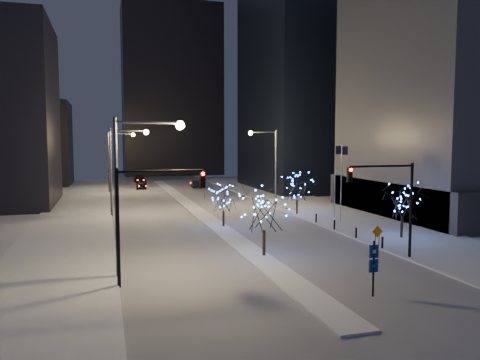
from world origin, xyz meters
name	(u,v)px	position (x,y,z in m)	size (l,w,h in m)	color
ground	(279,274)	(0.00, 0.00, 0.00)	(160.00, 160.00, 0.00)	white
road	(187,204)	(0.00, 35.00, 0.01)	(20.00, 130.00, 0.02)	#A2A7B1
median	(194,208)	(0.00, 30.00, 0.07)	(2.00, 80.00, 0.15)	white
east_sidewalk	(339,215)	(15.00, 20.00, 0.07)	(10.00, 90.00, 0.15)	white
west_sidewalk	(70,228)	(-14.00, 20.00, 0.07)	(8.00, 90.00, 0.15)	white
filler_west_far	(20,144)	(-26.00, 70.00, 8.00)	(18.00, 16.00, 16.00)	black
horizon_block	(171,91)	(6.00, 92.00, 21.00)	(24.00, 14.00, 42.00)	black
street_lamp_w_near	(134,174)	(-8.94, 2.00, 6.50)	(4.40, 0.56, 10.00)	#595E66
street_lamp_w_mid	(120,159)	(-8.94, 27.00, 6.50)	(4.40, 0.56, 10.00)	#595E66
street_lamp_w_far	(115,153)	(-8.94, 52.00, 6.50)	(4.40, 0.56, 10.00)	#595E66
street_lamp_east	(269,157)	(10.08, 30.00, 6.45)	(3.90, 0.56, 10.00)	#595E66
traffic_signal_west	(145,206)	(-8.44, 0.00, 4.76)	(5.26, 0.43, 7.00)	black
traffic_signal_east	(393,195)	(8.94, 1.00, 4.76)	(5.26, 0.43, 7.00)	black
flagpoles	(339,176)	(13.37, 17.25, 4.80)	(1.35, 2.60, 8.00)	silver
bollards	(345,229)	(10.20, 10.00, 0.60)	(0.16, 12.16, 0.90)	black
car_near	(142,185)	(-4.41, 56.71, 0.74)	(1.75, 4.36, 1.48)	black
car_mid	(196,184)	(5.27, 56.14, 0.67)	(1.43, 4.09, 1.35)	black
car_far	(140,179)	(-3.78, 69.23, 0.67)	(1.89, 4.64, 1.35)	black
holiday_tree_median_near	(264,209)	(0.50, 4.45, 3.58)	(5.50, 5.50, 5.34)	black
holiday_tree_median_far	(223,199)	(0.50, 16.65, 2.81)	(3.41, 3.41, 4.06)	black
holiday_tree_plaza_near	(402,202)	(14.16, 7.14, 3.27)	(4.86, 4.86, 4.79)	black
holiday_tree_plaza_far	(297,188)	(10.50, 21.71, 3.17)	(4.37, 4.37, 4.73)	black
wayfinding_sign	(374,263)	(3.38, -5.55, 1.92)	(0.56, 0.11, 3.13)	black
construction_sign	(377,234)	(10.30, 4.90, 1.13)	(0.99, 0.06, 1.63)	black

